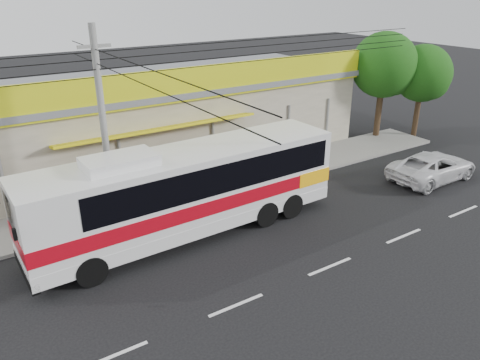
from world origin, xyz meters
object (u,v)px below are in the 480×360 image
at_px(utility_pole, 96,63).
at_px(tree_far, 386,67).
at_px(coach_bus, 193,186).
at_px(tree_near, 424,75).
at_px(white_car, 433,167).

bearing_deg(utility_pole, tree_far, 7.08).
relative_size(coach_bus, utility_pole, 0.37).
bearing_deg(tree_near, coach_bus, -169.31).
relative_size(coach_bus, tree_near, 2.14).
xyz_separation_m(coach_bus, tree_near, (18.28, 3.45, 1.92)).
bearing_deg(tree_far, tree_near, -28.93).
bearing_deg(white_car, tree_far, -27.00).
bearing_deg(utility_pole, coach_bus, -43.27).
relative_size(utility_pole, tree_near, 5.75).
height_order(coach_bus, utility_pole, utility_pole).
bearing_deg(tree_far, white_car, -116.63).
bearing_deg(coach_bus, tree_far, 14.75).
bearing_deg(white_car, utility_pole, 74.61).
bearing_deg(coach_bus, tree_near, 9.21).
bearing_deg(utility_pole, tree_near, 2.98).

